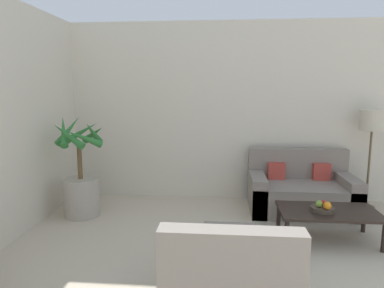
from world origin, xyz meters
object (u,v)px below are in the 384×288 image
sofa_loveseat (301,191)px  apple_green (319,204)px  fruit_bowl (323,209)px  orange_fruit (327,206)px  apple_red (324,203)px  ottoman (230,249)px  potted_palm (81,182)px  floor_lamp (372,125)px  coffee_table (328,214)px

sofa_loveseat → apple_green: 1.02m
fruit_bowl → orange_fruit: (0.03, -0.07, 0.07)m
apple_red → ottoman: (-1.06, -0.70, -0.26)m
sofa_loveseat → fruit_bowl: size_ratio=5.53×
fruit_bowl → apple_red: 0.07m
potted_palm → floor_lamp: size_ratio=0.97×
apple_green → sofa_loveseat: bearing=88.4°
coffee_table → apple_green: size_ratio=14.16×
orange_fruit → ottoman: 1.24m
coffee_table → apple_red: 0.13m
apple_red → apple_green: size_ratio=0.84×
apple_green → ottoman: (-0.99, -0.66, -0.26)m
potted_palm → orange_fruit: (3.03, -0.61, -0.02)m
coffee_table → fruit_bowl: 0.11m
sofa_loveseat → floor_lamp: (0.97, 0.18, 0.93)m
coffee_table → ottoman: coffee_table is taller
fruit_bowl → apple_green: apple_green is taller
fruit_bowl → floor_lamp: bearing=51.0°
potted_palm → sofa_loveseat: size_ratio=0.96×
fruit_bowl → sofa_loveseat: bearing=90.8°
coffee_table → apple_green: 0.18m
floor_lamp → ottoman: size_ratio=2.66×
coffee_table → apple_red: (-0.06, 0.01, 0.12)m
fruit_bowl → orange_fruit: 0.10m
fruit_bowl → coffee_table: bearing=26.6°
potted_palm → floor_lamp: bearing=9.2°
fruit_bowl → orange_fruit: size_ratio=2.99×
sofa_loveseat → fruit_bowl: (0.01, -1.00, 0.10)m
sofa_loveseat → orange_fruit: sofa_loveseat is taller
fruit_bowl → orange_fruit: bearing=-70.5°
potted_palm → ottoman: (1.97, -1.20, -0.29)m
potted_palm → apple_green: size_ratio=17.72×
potted_palm → fruit_bowl: potted_palm is taller
apple_red → ottoman: size_ratio=0.12×
floor_lamp → apple_red: bearing=-129.4°
coffee_table → ottoman: size_ratio=2.05×
fruit_bowl → apple_red: apple_red is taller
potted_palm → apple_green: potted_palm is taller
coffee_table → fruit_bowl: (-0.08, -0.04, 0.06)m
floor_lamp → orange_fruit: size_ratio=16.49×
orange_fruit → floor_lamp: bearing=53.5°
potted_palm → ottoman: bearing=-31.3°
sofa_loveseat → ottoman: size_ratio=2.67×
floor_lamp → coffee_table: size_ratio=1.30×
apple_green → orange_fruit: size_ratio=0.90×
orange_fruit → apple_green: bearing=134.0°
sofa_loveseat → coffee_table: bearing=-84.7°
coffee_table → apple_red: bearing=173.8°
ottoman → orange_fruit: bearing=28.9°
potted_palm → fruit_bowl: bearing=-10.2°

